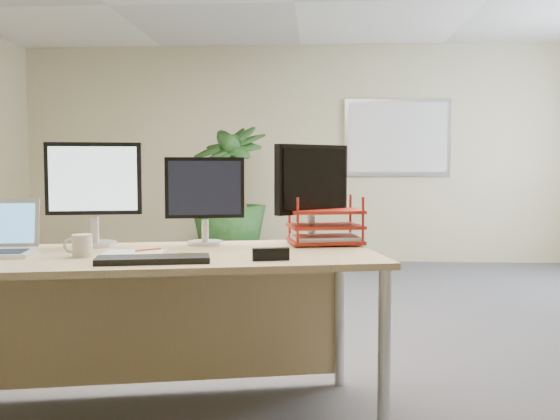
# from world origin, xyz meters

# --- Properties ---
(floor) EXTENTS (8.00, 8.00, 0.00)m
(floor) POSITION_xyz_m (0.00, 0.00, 0.00)
(floor) COLOR #48484D
(floor) RESTS_ON ground
(back_wall) EXTENTS (7.00, 0.04, 2.70)m
(back_wall) POSITION_xyz_m (0.00, 4.00, 1.35)
(back_wall) COLOR #BEB386
(back_wall) RESTS_ON floor
(whiteboard) EXTENTS (1.30, 0.04, 0.95)m
(whiteboard) POSITION_xyz_m (1.20, 3.97, 1.55)
(whiteboard) COLOR silver
(whiteboard) RESTS_ON back_wall
(desk) EXTENTS (2.21, 1.29, 0.80)m
(desk) POSITION_xyz_m (-0.57, -0.96, 0.63)
(desk) COLOR tan
(desk) RESTS_ON floor
(floor_plant) EXTENTS (1.12, 1.12, 1.50)m
(floor_plant) POSITION_xyz_m (-0.78, 3.14, 0.75)
(floor_plant) COLOR #143916
(floor_plant) RESTS_ON floor
(monitor_left) EXTENTS (0.46, 0.21, 0.51)m
(monitor_left) POSITION_xyz_m (-0.89, -0.82, 1.09)
(monitor_left) COLOR silver
(monitor_left) RESTS_ON desk
(monitor_right) EXTENTS (0.40, 0.18, 0.44)m
(monitor_right) POSITION_xyz_m (-0.35, -0.73, 1.05)
(monitor_right) COLOR silver
(monitor_right) RESTS_ON desk
(monitor_dark) EXTENTS (0.37, 0.33, 0.51)m
(monitor_dark) POSITION_xyz_m (0.19, -0.66, 1.09)
(monitor_dark) COLOR silver
(monitor_dark) RESTS_ON desk
(keyboard) EXTENTS (0.48, 0.25, 0.03)m
(keyboard) POSITION_xyz_m (-0.46, -1.32, 0.81)
(keyboard) COLOR black
(keyboard) RESTS_ON desk
(coffee_mug) EXTENTS (0.13, 0.09, 0.10)m
(coffee_mug) POSITION_xyz_m (-0.82, -1.18, 0.85)
(coffee_mug) COLOR silver
(coffee_mug) RESTS_ON desk
(spiral_notebook) EXTENTS (0.28, 0.22, 0.01)m
(spiral_notebook) POSITION_xyz_m (-0.61, -1.11, 0.80)
(spiral_notebook) COLOR silver
(spiral_notebook) RESTS_ON desk
(orange_pen) EXTENTS (0.10, 0.09, 0.01)m
(orange_pen) POSITION_xyz_m (-0.55, -1.06, 0.81)
(orange_pen) COLOR #CA5D16
(orange_pen) RESTS_ON spiral_notebook
(yellow_highlighter) EXTENTS (0.12, 0.03, 0.02)m
(yellow_highlighter) POSITION_xyz_m (-0.34, -1.11, 0.80)
(yellow_highlighter) COLOR yellow
(yellow_highlighter) RESTS_ON desk
(letter_tray) EXTENTS (0.41, 0.34, 0.17)m
(letter_tray) POSITION_xyz_m (0.26, -0.67, 0.87)
(letter_tray) COLOR #AB2215
(letter_tray) RESTS_ON desk
(stapler) EXTENTS (0.16, 0.07, 0.05)m
(stapler) POSITION_xyz_m (0.02, -1.23, 0.82)
(stapler) COLOR black
(stapler) RESTS_ON desk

